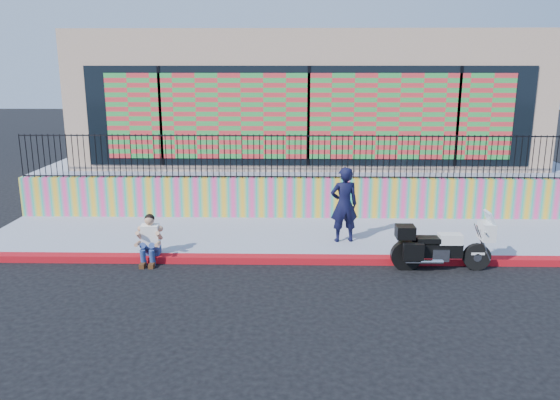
{
  "coord_description": "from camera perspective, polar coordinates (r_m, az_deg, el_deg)",
  "views": [
    {
      "loc": [
        -0.47,
        -11.4,
        4.22
      ],
      "look_at": [
        -0.74,
        1.2,
        1.13
      ],
      "focal_mm": 35.0,
      "sensor_mm": 36.0,
      "label": 1
    }
  ],
  "objects": [
    {
      "name": "elevated_platform",
      "position": [
        20.08,
        2.56,
        3.43
      ],
      "size": [
        16.0,
        10.0,
        1.25
      ],
      "primitive_type": "cube",
      "color": "gray",
      "rests_on": "ground"
    },
    {
      "name": "police_motorcycle",
      "position": [
        12.07,
        16.39,
        -4.56
      ],
      "size": [
        2.08,
        0.69,
        1.3
      ],
      "color": "black",
      "rests_on": "ground"
    },
    {
      "name": "seated_man",
      "position": [
        12.31,
        -13.5,
        -4.47
      ],
      "size": [
        0.54,
        0.71,
        1.06
      ],
      "color": "navy",
      "rests_on": "ground"
    },
    {
      "name": "mural_wall",
      "position": [
        15.08,
        2.99,
        0.24
      ],
      "size": [
        16.0,
        0.2,
        1.1
      ],
      "primitive_type": "cube",
      "color": "#FF438F",
      "rests_on": "sidewalk"
    },
    {
      "name": "red_curb",
      "position": [
        12.14,
        3.41,
        -6.23
      ],
      "size": [
        16.0,
        0.3,
        0.15
      ],
      "primitive_type": "cube",
      "color": "#B10C10",
      "rests_on": "ground"
    },
    {
      "name": "police_officer",
      "position": [
        12.97,
        6.71,
        -0.48
      ],
      "size": [
        0.72,
        0.53,
        1.8
      ],
      "primitive_type": "imported",
      "rotation": [
        0.0,
        0.0,
        3.3
      ],
      "color": "black",
      "rests_on": "sidewalk"
    },
    {
      "name": "ground",
      "position": [
        12.17,
        3.4,
        -6.56
      ],
      "size": [
        90.0,
        90.0,
        0.0
      ],
      "primitive_type": "plane",
      "color": "black",
      "rests_on": "ground"
    },
    {
      "name": "storefront_building",
      "position": [
        19.57,
        2.66,
        10.9
      ],
      "size": [
        14.0,
        8.06,
        4.0
      ],
      "color": "tan",
      "rests_on": "elevated_platform"
    },
    {
      "name": "sidewalk",
      "position": [
        13.7,
        3.15,
        -3.87
      ],
      "size": [
        16.0,
        3.0,
        0.15
      ],
      "primitive_type": "cube",
      "color": "gray",
      "rests_on": "ground"
    },
    {
      "name": "metal_fence",
      "position": [
        14.85,
        3.05,
        4.55
      ],
      "size": [
        15.8,
        0.04,
        1.2
      ],
      "primitive_type": null,
      "color": "black",
      "rests_on": "mural_wall"
    }
  ]
}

